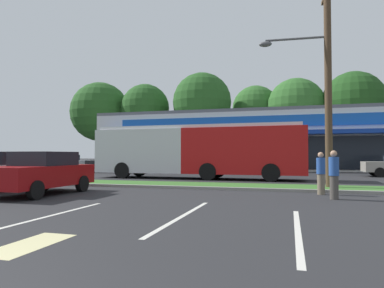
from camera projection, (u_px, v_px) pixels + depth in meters
The scene contains 22 objects.
grass_median at pixel (210, 186), 15.89m from camera, with size 56.00×2.20×0.12m, color #386B28.
curb_lip at pixel (203, 188), 14.72m from camera, with size 56.00×0.24×0.12m, color gray.
parking_stripe_0 at pixel (45, 217), 8.16m from camera, with size 0.12×4.80×0.01m, color silver.
parking_stripe_1 at pixel (183, 216), 8.30m from camera, with size 0.12×4.80×0.01m, color silver.
parking_stripe_2 at pixel (298, 231), 6.70m from camera, with size 0.12×4.80×0.01m, color silver.
lot_arrow at pixel (29, 244), 5.67m from camera, with size 0.70×1.60×0.01m, color beige.
storefront_building at pixel (250, 142), 38.27m from camera, with size 29.92×15.34×5.76m.
tree_far_left at pixel (100, 112), 49.40m from camera, with size 8.34×8.34×11.76m.
tree_left at pixel (145, 108), 47.38m from camera, with size 6.55×6.55×11.12m.
tree_mid_left at pixel (202, 102), 45.20m from camera, with size 7.62×7.62×12.15m.
tree_mid at pixel (256, 109), 47.69m from camera, with size 6.38×6.38×10.98m.
tree_mid_right at pixel (296, 107), 44.44m from camera, with size 7.33×7.33×11.28m.
tree_right at pixel (354, 103), 42.19m from camera, with size 7.52×7.52×11.60m.
utility_pole at pixel (324, 75), 14.78m from camera, with size 3.02×2.40×9.04m.
city_bus at pixel (197, 150), 21.39m from camera, with size 13.02×2.96×3.25m.
bus_stop_bench at pixel (24, 175), 16.35m from camera, with size 1.60×0.45×0.95m.
car_0 at pixel (41, 173), 12.85m from camera, with size 2.02×4.26×1.58m.
car_1 at pixel (115, 163), 28.97m from camera, with size 4.39×1.97×1.44m.
car_2 at pixel (260, 164), 26.67m from camera, with size 4.11×1.86×1.57m.
car_4 at pixel (63, 163), 30.55m from camera, with size 4.44×1.91×1.47m.
pedestrian_near_bench at pixel (321, 173), 12.82m from camera, with size 0.32×0.32×1.57m.
pedestrian_by_pole at pixel (334, 175), 11.45m from camera, with size 0.33×0.33×1.61m.
Camera 1 is at (3.57, -1.56, 1.47)m, focal length 32.50 mm.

